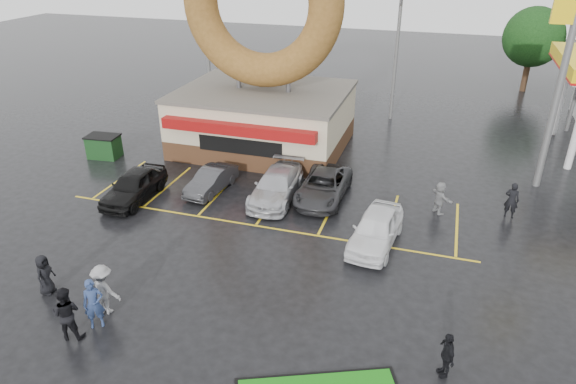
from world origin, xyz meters
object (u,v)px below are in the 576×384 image
(car_grey, at_px, (323,186))
(person_blue, at_px, (94,304))
(car_white, at_px, (376,229))
(streetlight_left, at_px, (207,44))
(car_silver, at_px, (277,186))
(streetlight_mid, at_px, (396,53))
(car_dgrey, at_px, (211,180))
(car_black, at_px, (134,186))
(dumpster, at_px, (104,147))
(donut_shop, at_px, (263,77))
(shell_sign, at_px, (569,47))
(person_cameraman, at_px, (447,354))

(car_grey, xyz_separation_m, person_blue, (-5.15, -11.77, 0.27))
(person_blue, bearing_deg, car_white, 9.50)
(car_grey, relative_size, person_blue, 2.57)
(streetlight_left, distance_m, car_silver, 17.38)
(streetlight_mid, height_order, car_dgrey, streetlight_mid)
(streetlight_left, bearing_deg, car_silver, -53.45)
(car_black, xyz_separation_m, car_silver, (6.90, 2.26, -0.04))
(car_grey, xyz_separation_m, dumpster, (-14.02, 1.29, -0.03))
(donut_shop, relative_size, person_blue, 7.11)
(car_dgrey, height_order, car_white, car_white)
(dumpster, bearing_deg, streetlight_left, 76.15)
(shell_sign, distance_m, car_black, 22.36)
(streetlight_left, distance_m, car_black, 16.65)
(donut_shop, relative_size, car_white, 3.03)
(car_silver, relative_size, car_grey, 1.02)
(streetlight_mid, height_order, car_silver, streetlight_mid)
(streetlight_left, relative_size, car_silver, 1.81)
(streetlight_left, xyz_separation_m, car_black, (3.16, -15.84, -4.02))
(car_dgrey, relative_size, person_blue, 1.95)
(streetlight_mid, bearing_deg, dumpster, -141.43)
(car_silver, relative_size, person_blue, 2.62)
(donut_shop, bearing_deg, car_white, -47.88)
(donut_shop, relative_size, dumpster, 7.50)
(shell_sign, bearing_deg, car_black, -158.23)
(streetlight_mid, distance_m, dumpster, 20.48)
(car_silver, bearing_deg, donut_shop, 112.85)
(car_black, xyz_separation_m, car_grey, (9.17, 3.03, -0.08))
(streetlight_left, bearing_deg, donut_shop, -44.78)
(car_white, bearing_deg, car_dgrey, 169.46)
(streetlight_left, xyz_separation_m, car_grey, (12.33, -12.80, -4.10))
(donut_shop, xyz_separation_m, car_dgrey, (-0.50, -6.84, -3.85))
(car_dgrey, height_order, car_silver, car_silver)
(car_silver, bearing_deg, car_black, -163.78)
(dumpster, bearing_deg, streetlight_mid, 33.06)
(streetlight_left, xyz_separation_m, car_silver, (10.06, -13.58, -4.06))
(car_black, distance_m, car_dgrey, 3.92)
(streetlight_left, distance_m, person_cameraman, 30.13)
(car_black, bearing_deg, car_silver, 17.31)
(shell_sign, bearing_deg, dumpster, -171.72)
(car_silver, height_order, dumpster, car_silver)
(donut_shop, bearing_deg, person_blue, -89.40)
(donut_shop, distance_m, car_silver, 8.21)
(dumpster, bearing_deg, car_grey, -10.79)
(streetlight_mid, distance_m, car_black, 20.42)
(car_silver, height_order, person_cameraman, person_cameraman)
(shell_sign, distance_m, dumpster, 25.84)
(car_black, relative_size, car_grey, 0.91)
(person_blue, bearing_deg, streetlight_left, 71.58)
(car_white, bearing_deg, car_black, -177.02)
(person_cameraman, bearing_deg, car_grey, -170.63)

